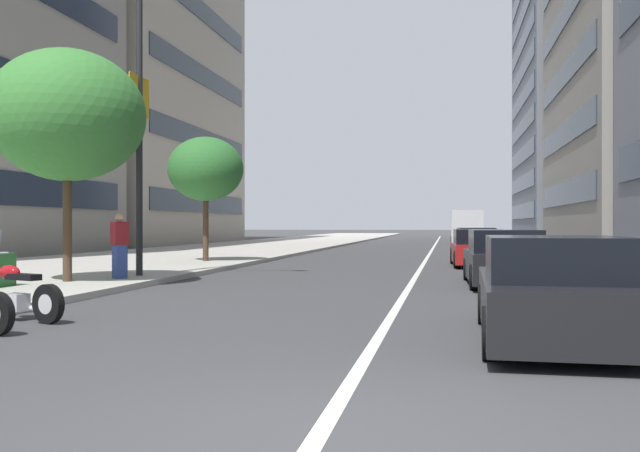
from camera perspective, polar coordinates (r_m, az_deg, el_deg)
The scene contains 14 objects.
ground_plane at distance 5.39m, azimuth -0.27°, elevation -16.63°, with size 400.00×400.00×0.00m, color #3A3A3D.
sidewalk_right_plaza at distance 37.27m, azimuth -9.52°, elevation -2.15°, with size 160.00×10.43×0.15m, color #B2ADA3.
lane_centre_stripe at distance 40.11m, azimuth 8.81°, elevation -2.09°, with size 110.00×0.16×0.01m, color silver.
motorcycle_mid_row at distance 12.61m, azimuth -23.21°, elevation -4.97°, with size 0.94×2.09×1.47m.
car_approaching_light at distance 9.95m, azimuth 18.12°, elevation -5.04°, with size 4.70×1.99×1.40m.
car_mid_block_traffic at distance 18.73m, azimuth 14.46°, elevation -2.60°, with size 4.73×1.94×1.42m.
car_far_down_avenue at distance 27.16m, azimuth 12.46°, elevation -1.79°, with size 4.60×2.00×1.38m.
car_lead_in_lane at distance 34.04m, azimuth 12.32°, elevation -1.39°, with size 4.70×1.99×1.40m.
delivery_van_ahead at distance 49.50m, azimuth 11.61°, elevation -0.13°, with size 5.23×2.10×2.49m.
street_lamp_with_banners at distance 20.37m, azimuth -13.22°, elevation 10.98°, with size 1.26×2.79×8.75m.
street_tree_near_plaza_corner at distance 18.81m, azimuth -19.53°, elevation 8.30°, with size 3.80×3.80×5.70m.
street_tree_by_lamp_post at distance 27.88m, azimuth -9.12°, elevation 4.50°, with size 2.90×2.90×4.78m.
pedestrian_on_plaza at distance 19.21m, azimuth -15.70°, elevation -1.49°, with size 0.48×0.44×1.71m.
office_tower_near_left at distance 78.33m, azimuth 23.08°, elevation 12.28°, with size 23.64×19.47×36.12m.
Camera 1 is at (-5.07, -0.93, 1.55)m, focal length 40.08 mm.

